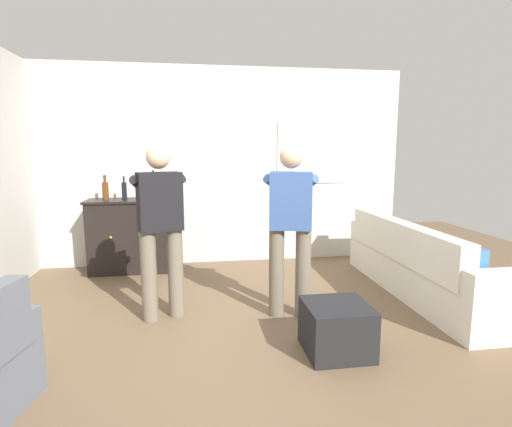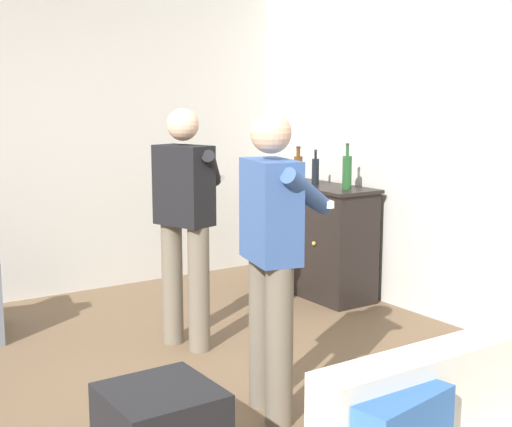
# 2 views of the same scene
# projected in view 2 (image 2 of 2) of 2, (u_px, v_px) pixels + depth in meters

# --- Properties ---
(ground) EXTENTS (10.40, 10.40, 0.00)m
(ground) POSITION_uv_depth(u_px,v_px,m) (150.00, 407.00, 4.08)
(ground) COLOR brown
(wall_back_with_window) EXTENTS (5.20, 0.15, 2.80)m
(wall_back_with_window) POSITION_uv_depth(u_px,v_px,m) (474.00, 145.00, 5.29)
(wall_back_with_window) COLOR beige
(wall_back_with_window) RESTS_ON ground
(wall_side_left) EXTENTS (0.12, 5.20, 2.80)m
(wall_side_left) POSITION_uv_depth(u_px,v_px,m) (10.00, 139.00, 6.04)
(wall_side_left) COLOR beige
(wall_side_left) RESTS_ON ground
(sideboard_cabinet) EXTENTS (1.11, 0.49, 0.99)m
(sideboard_cabinet) POSITION_uv_depth(u_px,v_px,m) (320.00, 240.00, 6.35)
(sideboard_cabinet) COLOR black
(sideboard_cabinet) RESTS_ON ground
(bottle_wine_green) EXTENTS (0.07, 0.07, 0.31)m
(bottle_wine_green) POSITION_uv_depth(u_px,v_px,m) (315.00, 171.00, 6.28)
(bottle_wine_green) COLOR black
(bottle_wine_green) RESTS_ON sideboard_cabinet
(bottle_liquor_amber) EXTENTS (0.08, 0.08, 0.39)m
(bottle_liquor_amber) POSITION_uv_depth(u_px,v_px,m) (347.00, 171.00, 5.99)
(bottle_liquor_amber) COLOR #1E4C23
(bottle_liquor_amber) RESTS_ON sideboard_cabinet
(bottle_spirits_clear) EXTENTS (0.08, 0.08, 0.33)m
(bottle_spirits_clear) POSITION_uv_depth(u_px,v_px,m) (298.00, 168.00, 6.47)
(bottle_spirits_clear) COLOR #593314
(bottle_spirits_clear) RESTS_ON sideboard_cabinet
(person_standing_left) EXTENTS (0.53, 0.52, 1.68)m
(person_standing_left) POSITION_uv_depth(u_px,v_px,m) (185.00, 216.00, 4.94)
(person_standing_left) COLOR #6B6051
(person_standing_left) RESTS_ON ground
(person_standing_right) EXTENTS (0.54, 0.51, 1.68)m
(person_standing_right) POSITION_uv_depth(u_px,v_px,m) (273.00, 250.00, 3.85)
(person_standing_right) COLOR #6B6051
(person_standing_right) RESTS_ON ground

